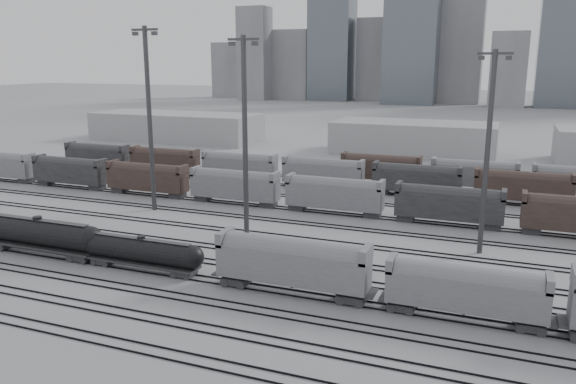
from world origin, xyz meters
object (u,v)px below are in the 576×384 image
(tank_car_b, at_px, (142,251))
(hopper_car_b, at_px, (466,288))
(hopper_car_a, at_px, (292,261))
(light_mast_c, at_px, (245,134))
(tank_car_a, at_px, (39,233))

(tank_car_b, height_order, hopper_car_b, hopper_car_b)
(tank_car_b, distance_m, hopper_car_b, 34.53)
(hopper_car_a, bearing_deg, light_mast_c, 129.20)
(hopper_car_a, distance_m, light_mast_c, 21.85)
(tank_car_b, bearing_deg, hopper_car_b, 0.00)
(tank_car_b, bearing_deg, light_mast_c, 68.91)
(tank_car_b, relative_size, light_mast_c, 0.59)
(hopper_car_a, xyz_separation_m, hopper_car_b, (16.59, 0.00, -0.35))
(hopper_car_a, relative_size, hopper_car_b, 1.11)
(tank_car_a, distance_m, tank_car_b, 14.82)
(hopper_car_a, bearing_deg, tank_car_b, 180.00)
(tank_car_a, xyz_separation_m, tank_car_b, (14.82, 0.00, -0.40))
(tank_car_a, xyz_separation_m, light_mast_c, (20.57, 14.92, 11.19))
(hopper_car_a, bearing_deg, tank_car_a, -180.00)
(hopper_car_b, height_order, light_mast_c, light_mast_c)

